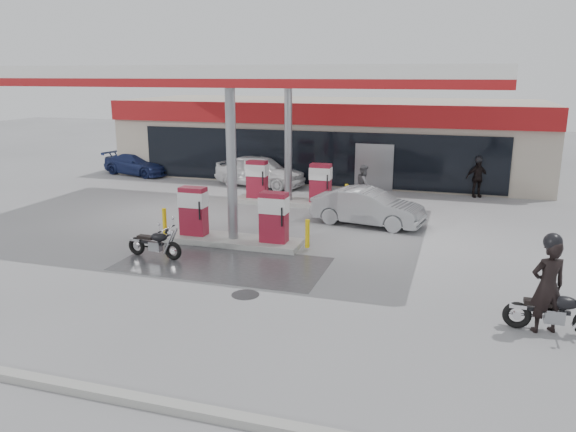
{
  "coord_description": "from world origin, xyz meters",
  "views": [
    {
      "loc": [
        6.94,
        -14.2,
        5.38
      ],
      "look_at": [
        2.03,
        1.47,
        1.2
      ],
      "focal_mm": 35.0,
      "sensor_mm": 36.0,
      "label": 1
    }
  ],
  "objects_px": {
    "hatchback_silver": "(368,207)",
    "biker_walking": "(477,178)",
    "pump_island_far": "(288,187)",
    "biker_main": "(548,286)",
    "parked_car_left": "(137,164)",
    "pump_island_near": "(233,222)",
    "parked_motorcycle": "(155,244)",
    "main_motorcycle": "(554,313)",
    "attendant": "(364,184)",
    "sedan_white": "(260,171)"
  },
  "relations": [
    {
      "from": "biker_walking",
      "to": "parked_car_left",
      "type": "bearing_deg",
      "value": 155.73
    },
    {
      "from": "pump_island_near",
      "to": "attendant",
      "type": "relative_size",
      "value": 3.1
    },
    {
      "from": "sedan_white",
      "to": "hatchback_silver",
      "type": "distance_m",
      "value": 8.38
    },
    {
      "from": "attendant",
      "to": "biker_walking",
      "type": "height_order",
      "value": "biker_walking"
    },
    {
      "from": "pump_island_far",
      "to": "main_motorcycle",
      "type": "bearing_deg",
      "value": -47.86
    },
    {
      "from": "pump_island_near",
      "to": "parked_car_left",
      "type": "relative_size",
      "value": 1.26
    },
    {
      "from": "pump_island_far",
      "to": "sedan_white",
      "type": "height_order",
      "value": "pump_island_far"
    },
    {
      "from": "pump_island_far",
      "to": "biker_main",
      "type": "xyz_separation_m",
      "value": [
        8.85,
        -10.0,
        0.32
      ]
    },
    {
      "from": "pump_island_far",
      "to": "parked_motorcycle",
      "type": "xyz_separation_m",
      "value": [
        -1.66,
        -8.06,
        -0.29
      ]
    },
    {
      "from": "biker_main",
      "to": "biker_walking",
      "type": "relative_size",
      "value": 1.19
    },
    {
      "from": "sedan_white",
      "to": "attendant",
      "type": "xyz_separation_m",
      "value": [
        5.5,
        -2.2,
        0.06
      ]
    },
    {
      "from": "main_motorcycle",
      "to": "biker_walking",
      "type": "distance_m",
      "value": 13.87
    },
    {
      "from": "pump_island_near",
      "to": "parked_motorcycle",
      "type": "bearing_deg",
      "value": -128.86
    },
    {
      "from": "biker_main",
      "to": "biker_walking",
      "type": "distance_m",
      "value": 13.85
    },
    {
      "from": "biker_main",
      "to": "parked_car_left",
      "type": "height_order",
      "value": "biker_main"
    },
    {
      "from": "pump_island_far",
      "to": "biker_main",
      "type": "distance_m",
      "value": 13.36
    },
    {
      "from": "attendant",
      "to": "biker_walking",
      "type": "xyz_separation_m",
      "value": [
        4.59,
        2.8,
        0.04
      ]
    },
    {
      "from": "main_motorcycle",
      "to": "pump_island_near",
      "type": "bearing_deg",
      "value": 156.66
    },
    {
      "from": "pump_island_far",
      "to": "pump_island_near",
      "type": "bearing_deg",
      "value": -90.0
    },
    {
      "from": "pump_island_far",
      "to": "main_motorcycle",
      "type": "relative_size",
      "value": 2.57
    },
    {
      "from": "attendant",
      "to": "biker_walking",
      "type": "bearing_deg",
      "value": -60.78
    },
    {
      "from": "attendant",
      "to": "parked_car_left",
      "type": "bearing_deg",
      "value": 73.53
    },
    {
      "from": "pump_island_near",
      "to": "attendant",
      "type": "distance_m",
      "value": 7.63
    },
    {
      "from": "biker_main",
      "to": "pump_island_near",
      "type": "bearing_deg",
      "value": -47.56
    },
    {
      "from": "hatchback_silver",
      "to": "biker_walking",
      "type": "xyz_separation_m",
      "value": [
        3.85,
        6.2,
        0.2
      ]
    },
    {
      "from": "main_motorcycle",
      "to": "attendant",
      "type": "distance_m",
      "value": 12.53
    },
    {
      "from": "attendant",
      "to": "parked_car_left",
      "type": "xyz_separation_m",
      "value": [
        -13.05,
        3.32,
        -0.24
      ]
    },
    {
      "from": "pump_island_far",
      "to": "main_motorcycle",
      "type": "distance_m",
      "value": 13.48
    },
    {
      "from": "sedan_white",
      "to": "biker_walking",
      "type": "distance_m",
      "value": 10.1
    },
    {
      "from": "pump_island_far",
      "to": "parked_car_left",
      "type": "bearing_deg",
      "value": 156.62
    },
    {
      "from": "biker_main",
      "to": "attendant",
      "type": "bearing_deg",
      "value": -85.43
    },
    {
      "from": "pump_island_near",
      "to": "hatchback_silver",
      "type": "distance_m",
      "value": 5.22
    },
    {
      "from": "biker_walking",
      "to": "pump_island_far",
      "type": "bearing_deg",
      "value": -176.1
    },
    {
      "from": "parked_motorcycle",
      "to": "attendant",
      "type": "relative_size",
      "value": 1.13
    },
    {
      "from": "main_motorcycle",
      "to": "biker_main",
      "type": "bearing_deg",
      "value": -178.87
    },
    {
      "from": "hatchback_silver",
      "to": "attendant",
      "type": "bearing_deg",
      "value": 21.66
    },
    {
      "from": "pump_island_near",
      "to": "sedan_white",
      "type": "distance_m",
      "value": 9.52
    },
    {
      "from": "hatchback_silver",
      "to": "pump_island_far",
      "type": "bearing_deg",
      "value": 67.03
    },
    {
      "from": "main_motorcycle",
      "to": "biker_main",
      "type": "height_order",
      "value": "biker_main"
    },
    {
      "from": "biker_main",
      "to": "biker_walking",
      "type": "height_order",
      "value": "biker_main"
    },
    {
      "from": "parked_motorcycle",
      "to": "biker_walking",
      "type": "bearing_deg",
      "value": 56.29
    },
    {
      "from": "parked_car_left",
      "to": "pump_island_near",
      "type": "bearing_deg",
      "value": -122.3
    },
    {
      "from": "pump_island_near",
      "to": "sedan_white",
      "type": "height_order",
      "value": "pump_island_near"
    },
    {
      "from": "biker_main",
      "to": "hatchback_silver",
      "type": "bearing_deg",
      "value": -79.55
    },
    {
      "from": "pump_island_near",
      "to": "parked_motorcycle",
      "type": "distance_m",
      "value": 2.66
    },
    {
      "from": "hatchback_silver",
      "to": "biker_walking",
      "type": "distance_m",
      "value": 7.3
    },
    {
      "from": "sedan_white",
      "to": "hatchback_silver",
      "type": "xyz_separation_m",
      "value": [
        6.23,
        -5.6,
        -0.1
      ]
    },
    {
      "from": "main_motorcycle",
      "to": "attendant",
      "type": "relative_size",
      "value": 1.21
    },
    {
      "from": "pump_island_far",
      "to": "biker_main",
      "type": "bearing_deg",
      "value": -48.49
    },
    {
      "from": "biker_main",
      "to": "sedan_white",
      "type": "distance_m",
      "value": 17.38
    }
  ]
}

